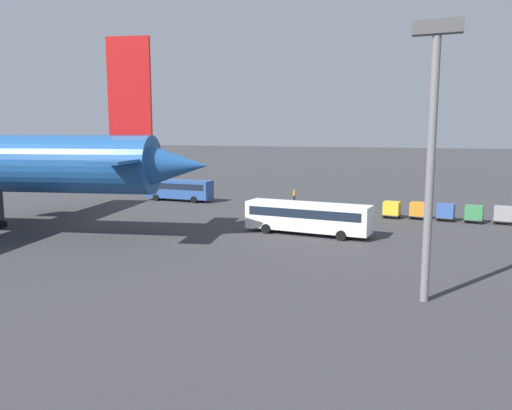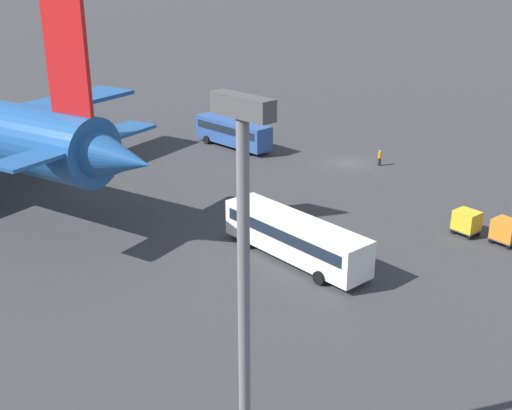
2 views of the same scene
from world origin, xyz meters
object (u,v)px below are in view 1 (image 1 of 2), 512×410
(worker_person, at_px, (294,195))
(cargo_cart_blue, at_px, (446,211))
(shuttle_bus_near, at_px, (179,188))
(cargo_cart_green, at_px, (474,213))
(cargo_cart_yellow, at_px, (392,209))
(cargo_cart_grey, at_px, (503,214))
(cargo_cart_orange, at_px, (419,209))
(shuttle_bus_far, at_px, (307,216))

(worker_person, distance_m, cargo_cart_blue, 24.18)
(shuttle_bus_near, height_order, cargo_cart_green, shuttle_bus_near)
(cargo_cart_yellow, bearing_deg, cargo_cart_green, -177.91)
(shuttle_bus_near, bearing_deg, worker_person, -158.61)
(shuttle_bus_near, bearing_deg, cargo_cart_yellow, 173.13)
(cargo_cart_grey, relative_size, cargo_cart_yellow, 1.00)
(worker_person, relative_size, cargo_cart_orange, 0.82)
(cargo_cart_orange, distance_m, cargo_cart_yellow, 3.12)
(cargo_cart_blue, bearing_deg, shuttle_bus_near, -4.47)
(cargo_cart_grey, height_order, cargo_cart_blue, same)
(shuttle_bus_near, distance_m, cargo_cart_blue, 38.72)
(cargo_cart_blue, bearing_deg, shuttle_bus_far, 47.54)
(worker_person, height_order, cargo_cart_grey, cargo_cart_grey)
(worker_person, distance_m, cargo_cart_orange, 21.38)
(shuttle_bus_far, relative_size, cargo_cart_orange, 6.13)
(worker_person, xyz_separation_m, cargo_cart_blue, (-22.15, 9.69, 0.32))
(cargo_cart_blue, bearing_deg, cargo_cart_yellow, 4.65)
(cargo_cart_grey, relative_size, cargo_cart_orange, 1.00)
(shuttle_bus_near, relative_size, cargo_cart_orange, 5.06)
(cargo_cart_grey, bearing_deg, cargo_cart_yellow, 3.90)
(worker_person, height_order, cargo_cart_blue, cargo_cart_blue)
(shuttle_bus_far, distance_m, cargo_cart_green, 21.05)
(shuttle_bus_far, distance_m, cargo_cart_orange, 17.06)
(worker_person, xyz_separation_m, cargo_cart_green, (-25.22, 9.85, 0.32))
(shuttle_bus_near, relative_size, cargo_cart_blue, 5.06)
(shuttle_bus_far, relative_size, cargo_cart_yellow, 6.13)
(cargo_cart_grey, bearing_deg, cargo_cart_blue, 3.15)
(shuttle_bus_near, distance_m, cargo_cart_grey, 44.84)
(cargo_cart_blue, bearing_deg, worker_person, -23.63)
(shuttle_bus_far, xyz_separation_m, cargo_cart_blue, (-12.79, -13.97, -0.76))
(cargo_cart_green, distance_m, cargo_cart_blue, 3.08)
(worker_person, bearing_deg, shuttle_bus_far, 111.58)
(cargo_cart_grey, distance_m, cargo_cart_green, 3.12)
(cargo_cart_orange, bearing_deg, cargo_cart_yellow, 9.80)
(cargo_cart_green, distance_m, cargo_cart_orange, 6.16)
(cargo_cart_green, relative_size, cargo_cart_yellow, 1.00)
(cargo_cart_grey, bearing_deg, cargo_cart_orange, 1.91)
(shuttle_bus_near, height_order, cargo_cart_yellow, shuttle_bus_near)
(worker_person, xyz_separation_m, cargo_cart_grey, (-28.30, 9.35, 0.32))
(shuttle_bus_near, distance_m, cargo_cart_yellow, 32.64)
(shuttle_bus_far, bearing_deg, cargo_cart_blue, -129.65)
(worker_person, relative_size, cargo_cart_green, 0.82)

